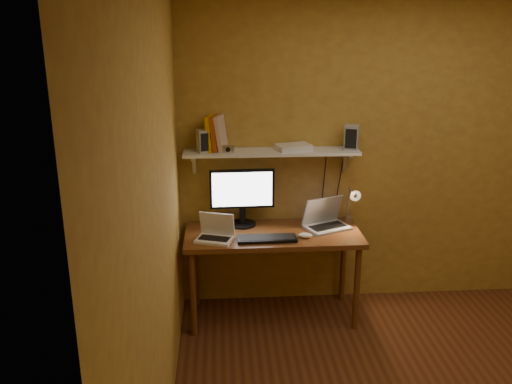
{
  "coord_description": "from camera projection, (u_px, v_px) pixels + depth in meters",
  "views": [
    {
      "loc": [
        -1.36,
        -2.71,
        2.37
      ],
      "look_at": [
        -1.09,
        1.18,
        1.12
      ],
      "focal_mm": 38.0,
      "sensor_mm": 36.0,
      "label": 1
    }
  ],
  "objects": [
    {
      "name": "room",
      "position": [
        468.0,
        222.0,
        2.99
      ],
      "size": [
        3.44,
        3.24,
        2.64
      ],
      "color": "#5C3217",
      "rests_on": "ground"
    },
    {
      "name": "desk",
      "position": [
        273.0,
        242.0,
        4.34
      ],
      "size": [
        1.4,
        0.6,
        0.75
      ],
      "color": "brown",
      "rests_on": "ground"
    },
    {
      "name": "wall_shelf",
      "position": [
        271.0,
        152.0,
        4.31
      ],
      "size": [
        1.4,
        0.25,
        0.21
      ],
      "color": "silver",
      "rests_on": "room"
    },
    {
      "name": "monitor",
      "position": [
        242.0,
        194.0,
        4.39
      ],
      "size": [
        0.52,
        0.23,
        0.47
      ],
      "rotation": [
        0.0,
        0.0,
        0.02
      ],
      "color": "black",
      "rests_on": "desk"
    },
    {
      "name": "laptop",
      "position": [
        325.0,
        219.0,
        4.4
      ],
      "size": [
        0.41,
        0.36,
        0.25
      ],
      "rotation": [
        0.0,
        0.0,
        0.4
      ],
      "color": "#96999E",
      "rests_on": "desk"
    },
    {
      "name": "netbook",
      "position": [
        216.0,
        232.0,
        4.16
      ],
      "size": [
        0.32,
        0.27,
        0.21
      ],
      "rotation": [
        0.0,
        0.0,
        -0.32
      ],
      "color": "white",
      "rests_on": "desk"
    },
    {
      "name": "keyboard",
      "position": [
        267.0,
        239.0,
        4.16
      ],
      "size": [
        0.46,
        0.16,
        0.02
      ],
      "primitive_type": "cube",
      "rotation": [
        0.0,
        0.0,
        0.01
      ],
      "color": "black",
      "rests_on": "desk"
    },
    {
      "name": "mouse",
      "position": [
        305.0,
        235.0,
        4.2
      ],
      "size": [
        0.12,
        0.09,
        0.04
      ],
      "primitive_type": "ellipsoid",
      "rotation": [
        0.0,
        0.0,
        -0.16
      ],
      "color": "white",
      "rests_on": "desk"
    },
    {
      "name": "desk_lamp",
      "position": [
        352.0,
        201.0,
        4.41
      ],
      "size": [
        0.09,
        0.23,
        0.38
      ],
      "color": "silver",
      "rests_on": "desk"
    },
    {
      "name": "speaker_left",
      "position": [
        204.0,
        141.0,
        4.23
      ],
      "size": [
        0.13,
        0.13,
        0.18
      ],
      "primitive_type": "cube",
      "rotation": [
        0.0,
        0.0,
        0.33
      ],
      "color": "#96999E",
      "rests_on": "wall_shelf"
    },
    {
      "name": "speaker_right",
      "position": [
        352.0,
        137.0,
        4.31
      ],
      "size": [
        0.14,
        0.14,
        0.2
      ],
      "primitive_type": "cube",
      "rotation": [
        0.0,
        0.0,
        -0.33
      ],
      "color": "#96999E",
      "rests_on": "wall_shelf"
    },
    {
      "name": "books",
      "position": [
        216.0,
        133.0,
        4.26
      ],
      "size": [
        0.19,
        0.2,
        0.28
      ],
      "color": "#CB8E00",
      "rests_on": "wall_shelf"
    },
    {
      "name": "shelf_camera",
      "position": [
        228.0,
        149.0,
        4.22
      ],
      "size": [
        0.1,
        0.05,
        0.06
      ],
      "color": "silver",
      "rests_on": "wall_shelf"
    },
    {
      "name": "router",
      "position": [
        293.0,
        147.0,
        4.32
      ],
      "size": [
        0.3,
        0.24,
        0.04
      ],
      "primitive_type": "cube",
      "rotation": [
        0.0,
        0.0,
        0.27
      ],
      "color": "white",
      "rests_on": "wall_shelf"
    }
  ]
}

